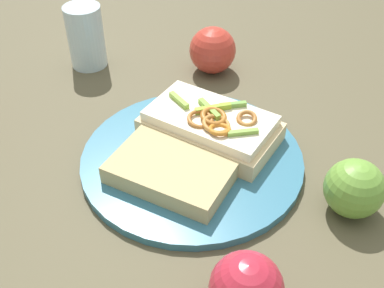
{
  "coord_description": "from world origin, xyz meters",
  "views": [
    {
      "loc": [
        0.19,
        0.42,
        0.42
      ],
      "look_at": [
        0.0,
        0.0,
        0.03
      ],
      "focal_mm": 44.46,
      "sensor_mm": 36.0,
      "label": 1
    }
  ],
  "objects_px": {
    "sandwich": "(210,125)",
    "apple_2": "(213,50)",
    "bread_slice_side": "(172,170)",
    "drinking_glass": "(86,37)",
    "plate": "(192,159)",
    "apple_4": "(246,288)",
    "apple_1": "(354,188)"
  },
  "relations": [
    {
      "from": "sandwich",
      "to": "apple_2",
      "type": "height_order",
      "value": "apple_2"
    },
    {
      "from": "apple_2",
      "to": "bread_slice_side",
      "type": "bearing_deg",
      "value": 53.35
    },
    {
      "from": "apple_4",
      "to": "drinking_glass",
      "type": "relative_size",
      "value": 0.68
    },
    {
      "from": "sandwich",
      "to": "bread_slice_side",
      "type": "xyz_separation_m",
      "value": [
        0.08,
        0.05,
        -0.01
      ]
    },
    {
      "from": "bread_slice_side",
      "to": "apple_4",
      "type": "bearing_deg",
      "value": -38.88
    },
    {
      "from": "sandwich",
      "to": "apple_4",
      "type": "xyz_separation_m",
      "value": [
        0.08,
        0.24,
        0.0
      ]
    },
    {
      "from": "plate",
      "to": "drinking_glass",
      "type": "height_order",
      "value": "drinking_glass"
    },
    {
      "from": "bread_slice_side",
      "to": "apple_2",
      "type": "distance_m",
      "value": 0.27
    },
    {
      "from": "bread_slice_side",
      "to": "apple_4",
      "type": "distance_m",
      "value": 0.19
    },
    {
      "from": "drinking_glass",
      "to": "plate",
      "type": "bearing_deg",
      "value": 100.68
    },
    {
      "from": "plate",
      "to": "bread_slice_side",
      "type": "bearing_deg",
      "value": 33.77
    },
    {
      "from": "sandwich",
      "to": "apple_1",
      "type": "distance_m",
      "value": 0.2
    },
    {
      "from": "apple_2",
      "to": "drinking_glass",
      "type": "height_order",
      "value": "drinking_glass"
    },
    {
      "from": "plate",
      "to": "bread_slice_side",
      "type": "relative_size",
      "value": 1.99
    },
    {
      "from": "bread_slice_side",
      "to": "apple_1",
      "type": "distance_m",
      "value": 0.21
    },
    {
      "from": "plate",
      "to": "apple_4",
      "type": "xyz_separation_m",
      "value": [
        0.04,
        0.21,
        0.03
      ]
    },
    {
      "from": "apple_2",
      "to": "apple_4",
      "type": "relative_size",
      "value": 1.08
    },
    {
      "from": "apple_2",
      "to": "drinking_glass",
      "type": "relative_size",
      "value": 0.73
    },
    {
      "from": "sandwich",
      "to": "apple_2",
      "type": "xyz_separation_m",
      "value": [
        -0.09,
        -0.17,
        0.01
      ]
    },
    {
      "from": "sandwich",
      "to": "apple_1",
      "type": "xyz_separation_m",
      "value": [
        -0.1,
        0.18,
        0.0
      ]
    },
    {
      "from": "apple_4",
      "to": "apple_1",
      "type": "bearing_deg",
      "value": -160.42
    },
    {
      "from": "plate",
      "to": "apple_4",
      "type": "distance_m",
      "value": 0.22
    },
    {
      "from": "apple_4",
      "to": "sandwich",
      "type": "bearing_deg",
      "value": -108.55
    },
    {
      "from": "drinking_glass",
      "to": "apple_1",
      "type": "bearing_deg",
      "value": 112.99
    },
    {
      "from": "bread_slice_side",
      "to": "drinking_glass",
      "type": "bearing_deg",
      "value": 145.23
    },
    {
      "from": "bread_slice_side",
      "to": "drinking_glass",
      "type": "xyz_separation_m",
      "value": [
        0.02,
        -0.32,
        0.03
      ]
    },
    {
      "from": "sandwich",
      "to": "apple_1",
      "type": "height_order",
      "value": "apple_1"
    },
    {
      "from": "apple_1",
      "to": "apple_2",
      "type": "bearing_deg",
      "value": -88.43
    },
    {
      "from": "plate",
      "to": "apple_4",
      "type": "relative_size",
      "value": 4.08
    },
    {
      "from": "apple_1",
      "to": "apple_4",
      "type": "bearing_deg",
      "value": 19.58
    },
    {
      "from": "plate",
      "to": "drinking_glass",
      "type": "bearing_deg",
      "value": -79.32
    },
    {
      "from": "sandwich",
      "to": "apple_2",
      "type": "bearing_deg",
      "value": 119.12
    }
  ]
}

